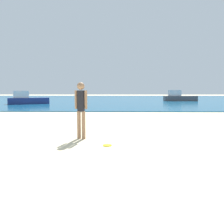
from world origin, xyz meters
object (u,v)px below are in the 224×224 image
(person_standing, at_px, (81,107))
(frisbee, at_px, (107,145))
(boat_near, at_px, (27,99))
(boat_far, at_px, (179,97))

(person_standing, xyz_separation_m, frisbee, (0.85, -0.92, -0.99))
(person_standing, height_order, boat_near, person_standing)
(boat_far, bearing_deg, frisbee, -111.31)
(person_standing, relative_size, boat_far, 0.37)
(boat_near, bearing_deg, person_standing, -92.13)
(frisbee, distance_m, boat_far, 29.45)
(boat_far, bearing_deg, person_standing, -113.51)
(person_standing, bearing_deg, boat_near, 127.57)
(frisbee, bearing_deg, person_standing, 132.81)
(person_standing, bearing_deg, frisbee, -35.65)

